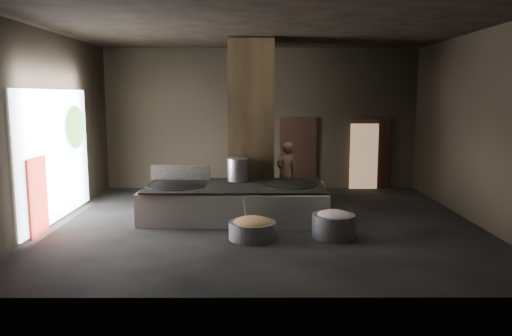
{
  "coord_description": "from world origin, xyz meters",
  "views": [
    {
      "loc": [
        -0.21,
        -11.63,
        3.02
      ],
      "look_at": [
        -0.18,
        0.43,
        1.25
      ],
      "focal_mm": 35.0,
      "sensor_mm": 36.0,
      "label": 1
    }
  ],
  "objects_px": {
    "cook": "(286,173)",
    "wok_left": "(176,189)",
    "wok_right": "(290,188)",
    "veg_basin": "(252,230)",
    "stock_pot": "(238,170)",
    "hearth_platform": "(235,203)",
    "meat_basin": "(333,226)"
  },
  "relations": [
    {
      "from": "hearth_platform",
      "to": "wok_right",
      "type": "height_order",
      "value": "wok_right"
    },
    {
      "from": "wok_left",
      "to": "cook",
      "type": "xyz_separation_m",
      "value": [
        2.81,
        1.81,
        0.11
      ]
    },
    {
      "from": "wok_left",
      "to": "veg_basin",
      "type": "distance_m",
      "value": 2.63
    },
    {
      "from": "veg_basin",
      "to": "cook",
      "type": "bearing_deg",
      "value": 75.28
    },
    {
      "from": "stock_pot",
      "to": "meat_basin",
      "type": "bearing_deg",
      "value": -46.77
    },
    {
      "from": "stock_pot",
      "to": "meat_basin",
      "type": "height_order",
      "value": "stock_pot"
    },
    {
      "from": "cook",
      "to": "hearth_platform",
      "type": "bearing_deg",
      "value": 23.32
    },
    {
      "from": "meat_basin",
      "to": "cook",
      "type": "bearing_deg",
      "value": 103.06
    },
    {
      "from": "wok_left",
      "to": "wok_right",
      "type": "height_order",
      "value": "wok_left"
    },
    {
      "from": "stock_pot",
      "to": "cook",
      "type": "relative_size",
      "value": 0.34
    },
    {
      "from": "wok_left",
      "to": "stock_pot",
      "type": "xyz_separation_m",
      "value": [
        1.5,
        0.6,
        0.38
      ]
    },
    {
      "from": "cook",
      "to": "meat_basin",
      "type": "xyz_separation_m",
      "value": [
        0.8,
        -3.45,
        -0.61
      ]
    },
    {
      "from": "hearth_platform",
      "to": "veg_basin",
      "type": "relative_size",
      "value": 4.46
    },
    {
      "from": "cook",
      "to": "wok_right",
      "type": "bearing_deg",
      "value": 60.73
    },
    {
      "from": "stock_pot",
      "to": "cook",
      "type": "xyz_separation_m",
      "value": [
        1.31,
        1.21,
        -0.27
      ]
    },
    {
      "from": "cook",
      "to": "wok_left",
      "type": "bearing_deg",
      "value": 3.81
    },
    {
      "from": "veg_basin",
      "to": "wok_right",
      "type": "bearing_deg",
      "value": 63.48
    },
    {
      "from": "wok_right",
      "to": "veg_basin",
      "type": "distance_m",
      "value": 2.15
    },
    {
      "from": "wok_right",
      "to": "veg_basin",
      "type": "height_order",
      "value": "wok_right"
    },
    {
      "from": "wok_right",
      "to": "cook",
      "type": "height_order",
      "value": "cook"
    },
    {
      "from": "hearth_platform",
      "to": "cook",
      "type": "bearing_deg",
      "value": 55.06
    },
    {
      "from": "meat_basin",
      "to": "wok_left",
      "type": "bearing_deg",
      "value": 155.5
    },
    {
      "from": "stock_pot",
      "to": "veg_basin",
      "type": "distance_m",
      "value": 2.56
    },
    {
      "from": "hearth_platform",
      "to": "wok_left",
      "type": "xyz_separation_m",
      "value": [
        -1.45,
        -0.05,
        0.36
      ]
    },
    {
      "from": "hearth_platform",
      "to": "wok_right",
      "type": "distance_m",
      "value": 1.4
    },
    {
      "from": "stock_pot",
      "to": "veg_basin",
      "type": "height_order",
      "value": "stock_pot"
    },
    {
      "from": "hearth_platform",
      "to": "cook",
      "type": "relative_size",
      "value": 2.58
    },
    {
      "from": "hearth_platform",
      "to": "wok_right",
      "type": "bearing_deg",
      "value": 4.94
    },
    {
      "from": "hearth_platform",
      "to": "cook",
      "type": "distance_m",
      "value": 2.27
    },
    {
      "from": "hearth_platform",
      "to": "meat_basin",
      "type": "xyz_separation_m",
      "value": [
        2.16,
        -1.7,
        -0.14
      ]
    },
    {
      "from": "hearth_platform",
      "to": "stock_pot",
      "type": "distance_m",
      "value": 0.93
    },
    {
      "from": "wok_left",
      "to": "stock_pot",
      "type": "height_order",
      "value": "stock_pot"
    }
  ]
}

